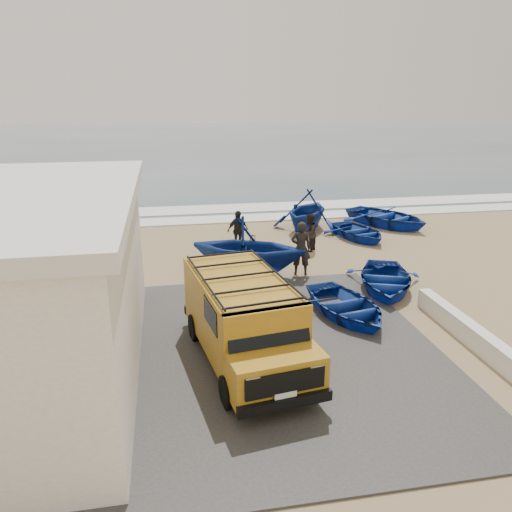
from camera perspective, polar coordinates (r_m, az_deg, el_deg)
ground at (r=14.73m, az=0.97°, el=-7.04°), size 160.00×160.00×0.00m
slab at (r=12.72m, az=-6.26°, el=-11.36°), size 12.00×10.00×0.05m
ocean at (r=69.40m, az=-8.35°, el=12.77°), size 180.00×88.00×0.01m
surf_line at (r=25.96m, az=-4.23°, el=4.19°), size 180.00×1.60×0.06m
surf_wash at (r=28.39m, az=-4.79°, el=5.36°), size 180.00×2.20×0.04m
parapet at (r=13.98m, az=24.40°, el=-8.98°), size 0.35×6.00×0.55m
van at (r=12.04m, az=-1.41°, el=-6.96°), size 2.71×5.27×2.16m
boat_near_left at (r=14.86m, az=10.26°, el=-5.62°), size 3.04×3.81×0.71m
boat_near_right at (r=17.12m, az=14.52°, el=-2.61°), size 3.63×4.23×0.74m
boat_mid_left at (r=17.64m, az=-0.92°, el=1.04°), size 5.16×4.87×2.15m
boat_mid_right at (r=22.87m, az=11.62°, el=2.74°), size 3.04×3.72×0.68m
boat_far_left at (r=23.93m, az=5.84°, el=5.26°), size 4.69×4.83×1.94m
boat_far_right at (r=25.47m, az=14.72°, el=4.34°), size 4.85×5.33×0.90m
fisherman_front at (r=17.87m, az=5.14°, el=0.88°), size 0.80×0.61×1.97m
fisherman_middle at (r=20.65m, az=6.10°, el=2.66°), size 0.94×0.98×1.59m
fisherman_back at (r=20.83m, az=-2.10°, el=2.98°), size 1.05×0.74×1.65m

